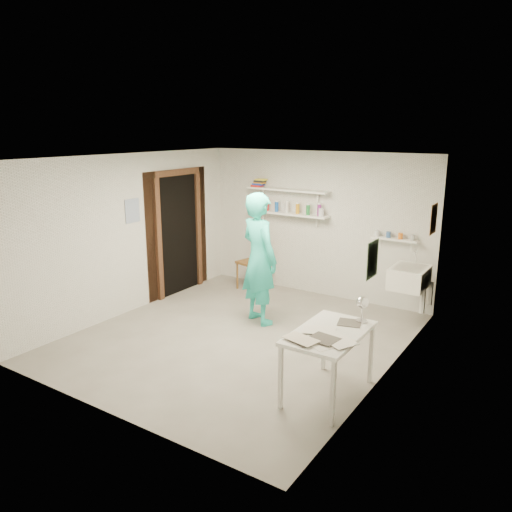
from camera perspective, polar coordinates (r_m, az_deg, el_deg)
The scene contains 27 objects.
floor at distance 6.88m, azimuth -1.84°, elevation -9.29°, with size 4.00×4.50×0.02m, color slate.
ceiling at distance 6.31m, azimuth -2.02°, elevation 11.28°, with size 4.00×4.50×0.02m, color silver.
wall_back at distance 8.40m, azimuth 6.94°, elevation 3.65°, with size 4.00×0.02×2.40m, color silver.
wall_front at distance 4.89m, azimuth -17.31°, elevation -4.84°, with size 4.00×0.02×2.40m, color silver.
wall_left at distance 7.79m, azimuth -14.16°, elevation 2.46°, with size 0.02×4.50×2.40m, color silver.
wall_right at distance 5.62m, azimuth 15.15°, elevation -2.16°, with size 0.02×4.50×2.40m, color silver.
doorway_recess at distance 8.54m, azimuth -8.86°, elevation 2.40°, with size 0.02×0.90×2.00m, color black.
corridor_box at distance 9.02m, azimuth -12.25°, elevation 3.20°, with size 1.40×1.50×2.10m, color brown.
door_lintel at distance 8.38m, azimuth -9.04°, elevation 9.43°, with size 0.06×1.05×0.10m, color brown.
door_jamb_near at distance 8.18m, azimuth -11.08°, elevation 1.76°, with size 0.06×0.10×2.00m, color brown.
door_jamb_far at distance 8.90m, azimuth -6.63°, elevation 2.96°, with size 0.06×0.10×2.00m, color brown.
shelf_lower at distance 8.49m, azimuth 3.55°, elevation 4.87°, with size 1.50×0.22×0.03m, color white.
shelf_upper at distance 8.43m, azimuth 3.59°, elevation 7.55°, with size 1.50×0.22×0.03m, color white.
ledge_shelf at distance 7.84m, azimuth 15.51°, elevation 1.86°, with size 0.70×0.14×0.03m, color white.
poster_left at distance 7.74m, azimuth -13.94°, elevation 5.05°, with size 0.01×0.28×0.36m, color #334C7F.
poster_right_a at distance 7.25m, azimuth 19.64°, elevation 4.01°, with size 0.01×0.34×0.42m, color #995933.
poster_right_b at distance 5.05m, azimuth 13.17°, elevation -0.38°, with size 0.01×0.30×0.38m, color #3F724C.
belfast_sink at distance 7.40m, azimuth 17.11°, elevation -2.36°, with size 0.48×0.60×0.30m, color white.
man at distance 7.10m, azimuth 0.37°, elevation -0.31°, with size 0.69×0.45×1.90m, color #29CEBB.
wall_clock at distance 7.24m, azimuth 0.67°, elevation 2.55°, with size 0.34×0.34×0.04m, color #CACB8A.
wooden_chair at distance 8.68m, azimuth -0.39°, elevation -0.73°, with size 0.45×0.43×0.97m, color brown.
work_table at distance 5.41m, azimuth 8.24°, elevation -12.05°, with size 0.65×1.08×0.72m, color silver.
desk_lamp at distance 5.49m, azimuth 12.07°, elevation -5.22°, with size 0.14×0.14×0.14m, color silver.
spray_cans at distance 8.47m, azimuth 3.56°, elevation 5.54°, with size 1.26×0.06×0.17m.
book_stack at distance 8.71m, azimuth 0.35°, elevation 8.37°, with size 0.26×0.14×0.14m.
ledge_pots at distance 7.83m, azimuth 15.54°, elevation 2.29°, with size 0.48×0.07×0.09m.
papers at distance 5.25m, azimuth 8.39°, elevation -8.36°, with size 0.30×0.22×0.03m.
Camera 1 is at (3.61, -5.16, 2.76)m, focal length 35.00 mm.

